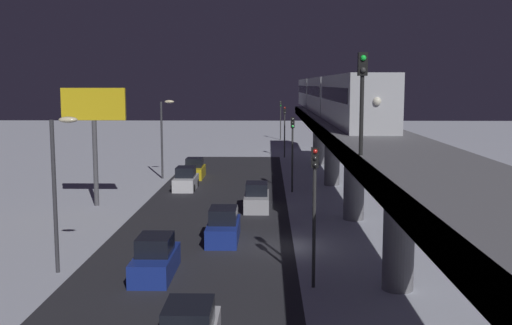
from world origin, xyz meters
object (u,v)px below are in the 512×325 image
at_px(sedan_blue, 155,259).
at_px(commercial_billboard, 94,116).
at_px(sedan_yellow, 195,170).
at_px(subway_train, 327,94).
at_px(rail_signal, 362,86).
at_px(sedan_blue_2, 223,227).
at_px(traffic_light_distant, 281,114).
at_px(traffic_light_far, 285,124).
at_px(traffic_light_mid, 292,143).
at_px(sedan_silver, 257,198).
at_px(sedan_white, 186,180).
at_px(traffic_light_near, 314,197).

height_order(sedan_blue, commercial_billboard, commercial_billboard).
bearing_deg(commercial_billboard, sedan_yellow, -112.59).
relative_size(subway_train, rail_signal, 13.87).
distance_m(sedan_yellow, commercial_billboard, 16.27).
height_order(subway_train, sedan_blue_2, subway_train).
height_order(sedan_blue, traffic_light_distant, traffic_light_distant).
bearing_deg(rail_signal, sedan_blue, -26.42).
height_order(rail_signal, traffic_light_far, rail_signal).
bearing_deg(traffic_light_mid, sedan_blue_2, 73.98).
bearing_deg(traffic_light_far, commercial_billboard, 63.88).
distance_m(sedan_yellow, traffic_light_far, 19.55).
height_order(sedan_silver, traffic_light_mid, traffic_light_mid).
bearing_deg(commercial_billboard, sedan_white, -127.81).
bearing_deg(traffic_light_near, sedan_yellow, -74.02).
xyz_separation_m(sedan_yellow, commercial_billboard, (5.80, 13.95, 6.03)).
bearing_deg(sedan_yellow, traffic_light_near, 105.98).
bearing_deg(subway_train, traffic_light_far, -76.41).
bearing_deg(traffic_light_near, sedan_blue, -11.80).
distance_m(sedan_white, sedan_blue_2, 18.30).
bearing_deg(traffic_light_distant, subway_train, 95.35).
height_order(subway_train, sedan_white, subway_train).
height_order(sedan_silver, sedan_yellow, same).
relative_size(sedan_yellow, traffic_light_far, 0.65).
bearing_deg(traffic_light_mid, sedan_silver, 68.05).
xyz_separation_m(rail_signal, sedan_blue_2, (6.27, -11.23, -8.33)).
bearing_deg(traffic_light_far, rail_signal, 91.72).
distance_m(sedan_yellow, sedan_blue_2, 24.61).
bearing_deg(sedan_blue, sedan_silver, -106.13).
height_order(rail_signal, traffic_light_distant, rail_signal).
distance_m(sedan_blue_2, commercial_billboard, 15.79).
bearing_deg(commercial_billboard, subway_train, -141.11).
relative_size(sedan_blue, traffic_light_near, 0.70).
height_order(rail_signal, sedan_blue_2, rail_signal).
xyz_separation_m(traffic_light_far, commercial_billboard, (15.10, 30.81, 2.63)).
distance_m(subway_train, sedan_blue_2, 27.82).
relative_size(traffic_light_mid, traffic_light_far, 1.00).
distance_m(traffic_light_mid, traffic_light_distant, 49.33).
xyz_separation_m(sedan_blue, commercial_billboard, (7.60, -16.95, 6.03)).
bearing_deg(traffic_light_mid, rail_signal, 93.26).
bearing_deg(traffic_light_mid, traffic_light_distant, -90.00).
bearing_deg(traffic_light_near, traffic_light_far, -90.00).
distance_m(sedan_blue_2, traffic_light_distant, 65.96).
height_order(sedan_blue_2, traffic_light_near, traffic_light_near).
xyz_separation_m(subway_train, traffic_light_near, (3.77, 33.74, -3.99)).
distance_m(sedan_white, commercial_billboard, 11.23).
bearing_deg(commercial_billboard, traffic_light_far, -116.12).
bearing_deg(traffic_light_far, sedan_silver, 84.80).
relative_size(traffic_light_mid, traffic_light_distant, 1.00).
relative_size(sedan_blue, commercial_billboard, 0.50).
bearing_deg(sedan_silver, commercial_billboard, 175.08).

